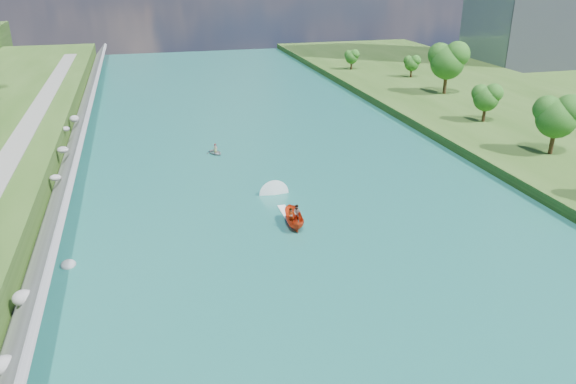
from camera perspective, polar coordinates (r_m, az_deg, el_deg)
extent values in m
plane|color=#2D5119|center=(48.22, 7.16, -10.51)|extent=(260.00, 260.00, 0.00)
cube|color=#196052|center=(64.89, 0.68, -1.19)|extent=(55.00, 240.00, 0.10)
cube|color=slate|center=(62.96, -22.63, -2.07)|extent=(3.54, 236.00, 4.05)
ellipsoid|color=gray|center=(41.92, -26.94, -15.43)|extent=(1.78, 1.51, 1.20)
ellipsoid|color=gray|center=(48.74, -25.30, -9.69)|extent=(1.67, 1.54, 1.21)
ellipsoid|color=gray|center=(55.92, -21.43, -6.91)|extent=(1.40, 1.68, 0.83)
ellipsoid|color=gray|center=(64.65, -22.06, -1.41)|extent=(0.94, 1.14, 0.65)
ellipsoid|color=gray|center=(71.69, -22.56, 1.35)|extent=(1.31, 1.11, 0.73)
ellipsoid|color=gray|center=(79.88, -21.90, 4.00)|extent=(1.47, 1.36, 0.88)
ellipsoid|color=gray|center=(89.81, -21.64, 5.98)|extent=(1.13, 1.30, 0.67)
ellipsoid|color=gray|center=(96.16, -20.89, 6.96)|extent=(1.44, 1.68, 1.10)
ellipsoid|color=#1C4D14|center=(84.03, 25.60, 6.65)|extent=(5.77, 5.77, 9.62)
ellipsoid|color=#1C4D14|center=(97.75, 19.47, 8.86)|extent=(4.40, 4.40, 7.33)
ellipsoid|color=#1C4D14|center=(116.57, 15.87, 12.45)|extent=(7.12, 7.12, 11.86)
ellipsoid|color=#1C4D14|center=(132.35, 12.46, 12.56)|extent=(3.49, 3.49, 5.82)
ellipsoid|color=#1C4D14|center=(140.05, 6.48, 13.40)|extent=(3.32, 3.32, 5.54)
imported|color=red|center=(59.10, 0.60, -2.68)|extent=(2.01, 4.66, 1.76)
imported|color=#66605B|center=(58.48, 0.33, -2.52)|extent=(0.75, 0.55, 1.89)
imported|color=#66605B|center=(59.50, 0.94, -2.11)|extent=(1.04, 0.91, 1.79)
cube|color=white|center=(62.08, -0.14, -2.25)|extent=(0.90, 5.00, 0.06)
imported|color=gray|center=(82.11, -7.37, 4.04)|extent=(2.86, 3.27, 0.56)
imported|color=#66605B|center=(81.92, -7.39, 4.45)|extent=(0.69, 0.50, 1.29)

